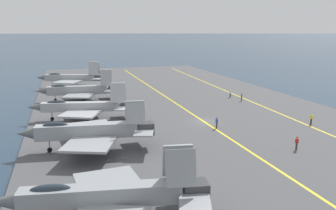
{
  "coord_description": "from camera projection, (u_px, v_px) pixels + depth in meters",
  "views": [
    {
      "loc": [
        -53.12,
        22.04,
        15.67
      ],
      "look_at": [
        3.05,
        5.29,
        2.9
      ],
      "focal_mm": 38.0,
      "sensor_mm": 36.0,
      "label": 1
    }
  ],
  "objects": [
    {
      "name": "parked_jet_fifth",
      "position": [
        72.0,
        78.0,
        91.54
      ],
      "size": [
        14.08,
        17.46,
        6.82
      ],
      "color": "#9EA3A8",
      "rests_on": "carrier_deck"
    },
    {
      "name": "crew_blue_vest",
      "position": [
        217.0,
        122.0,
        54.95
      ],
      "size": [
        0.39,
        0.28,
        1.76
      ],
      "color": "#383328",
      "rests_on": "carrier_deck"
    },
    {
      "name": "ground_plane",
      "position": [
        204.0,
        124.0,
        59.23
      ],
      "size": [
        2000.0,
        2000.0,
        0.0
      ],
      "primitive_type": "plane",
      "color": "#23384C"
    },
    {
      "name": "deck_stripe_foul_line",
      "position": [
        283.0,
        115.0,
        63.42
      ],
      "size": [
        153.37,
        6.49,
        0.01
      ],
      "primitive_type": "cube",
      "rotation": [
        0.0,
        0.0,
        -0.04
      ],
      "color": "yellow",
      "rests_on": "carrier_deck"
    },
    {
      "name": "parked_jet_third",
      "position": [
        84.0,
        106.0,
        59.71
      ],
      "size": [
        12.75,
        17.43,
        6.22
      ],
      "color": "#A8AAAF",
      "rests_on": "carrier_deck"
    },
    {
      "name": "crew_red_vest",
      "position": [
        297.0,
        142.0,
        45.3
      ],
      "size": [
        0.46,
        0.43,
        1.76
      ],
      "color": "#383328",
      "rests_on": "carrier_deck"
    },
    {
      "name": "crew_yellow_vest",
      "position": [
        311.0,
        119.0,
        57.15
      ],
      "size": [
        0.4,
        0.46,
        1.77
      ],
      "color": "#232328",
      "rests_on": "carrier_deck"
    },
    {
      "name": "parked_jet_fourth",
      "position": [
        79.0,
        90.0,
        75.66
      ],
      "size": [
        13.5,
        17.02,
        6.49
      ],
      "color": "#93999E",
      "rests_on": "carrier_deck"
    },
    {
      "name": "parked_jet_second",
      "position": [
        90.0,
        131.0,
        44.88
      ],
      "size": [
        14.3,
        17.05,
        6.09
      ],
      "color": "#93999E",
      "rests_on": "carrier_deck"
    },
    {
      "name": "parked_jet_nearest",
      "position": [
        108.0,
        195.0,
        28.14
      ],
      "size": [
        13.79,
        17.26,
        6.05
      ],
      "color": "gray",
      "rests_on": "carrier_deck"
    },
    {
      "name": "deck_stripe_centerline",
      "position": [
        204.0,
        121.0,
        59.14
      ],
      "size": [
        153.48,
        0.36,
        0.01
      ],
      "primitive_type": "cube",
      "color": "yellow",
      "rests_on": "carrier_deck"
    },
    {
      "name": "crew_green_vest",
      "position": [
        242.0,
        97.0,
        75.28
      ],
      "size": [
        0.46,
        0.43,
        1.77
      ],
      "color": "#4C473D",
      "rests_on": "carrier_deck"
    },
    {
      "name": "carrier_deck",
      "position": [
        204.0,
        123.0,
        59.18
      ],
      "size": [
        170.53,
        55.79,
        0.4
      ],
      "primitive_type": "cube",
      "color": "#4C4C4F",
      "rests_on": "ground"
    },
    {
      "name": "crew_white_vest",
      "position": [
        230.0,
        93.0,
        79.49
      ],
      "size": [
        0.44,
        0.36,
        1.75
      ],
      "color": "#232328",
      "rests_on": "carrier_deck"
    }
  ]
}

